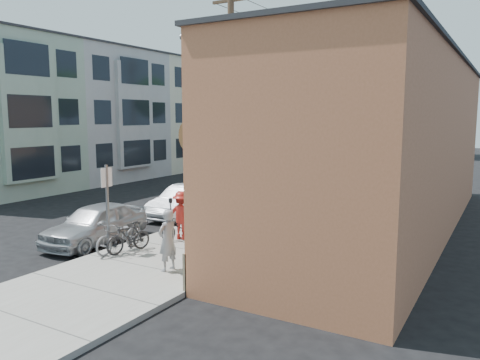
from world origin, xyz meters
The scene contains 27 objects.
ground centered at (0.00, 0.00, 0.00)m, with size 120.00×120.00×0.00m, color black.
sidewalk centered at (4.25, 11.00, 0.07)m, with size 4.50×58.00×0.15m, color gray.
cafe_building centered at (8.99, 4.99, 3.30)m, with size 6.60×20.20×6.61m.
apartment_row centered at (-11.85, 14.00, 4.50)m, with size 6.30×32.00×9.00m.
end_cap_building centered at (-2.00, 42.00, 6.00)m, with size 18.00×8.00×12.00m, color #A8A7A3.
sign_post centered at (2.35, -3.47, 1.83)m, with size 0.07×0.45×2.80m.
parking_meter_near centered at (2.25, -0.21, 0.98)m, with size 0.14×0.14×1.24m.
parking_meter_far centered at (2.25, 8.48, 0.98)m, with size 0.14×0.14×1.24m.
utility_pole_near centered at (2.39, 3.88, 5.41)m, with size 3.57×0.28×10.00m.
utility_pole_far centered at (2.45, 21.68, 5.34)m, with size 1.80×0.28×10.00m.
tree_bare centered at (2.80, 7.79, 3.34)m, with size 0.24×0.24×6.38m.
tree_leafy_mid centered at (2.80, 14.38, 6.35)m, with size 4.13×4.13×8.28m.
tree_leafy_far centered at (2.80, 25.28, 6.40)m, with size 4.53×4.53×8.53m.
patio_chair_a centered at (6.03, -1.21, 0.59)m, with size 0.50×0.50×0.88m, color #134414, non-canonical shape.
patio_chair_b centered at (5.91, -2.92, 0.59)m, with size 0.50×0.50×0.88m, color #134414, non-canonical shape.
patron_grey centered at (5.12, -3.95, 1.02)m, with size 0.64×0.42×1.74m, color gray.
patron_green centered at (5.99, -1.39, 1.01)m, with size 0.84×0.65×1.72m, color #276130.
cyclist centered at (3.38, -1.02, 1.00)m, with size 1.10×0.63×1.71m, color maroon.
cyclist_bike centered at (3.38, -1.02, 0.58)m, with size 0.57×1.63×0.85m, color black.
parked_bike_a centered at (2.91, -3.18, 0.63)m, with size 0.45×1.60×0.96m, color black.
parked_bike_b centered at (2.59, -3.26, 0.66)m, with size 0.67×1.93×1.01m, color slate.
car_0 centered at (0.80, -2.58, 0.72)m, with size 1.69×4.20×1.43m, color #A6A9AE.
car_1 centered at (0.80, 2.59, 0.69)m, with size 1.47×4.21×1.39m, color silver.
car_2 centered at (0.80, 8.57, 0.75)m, with size 2.11×5.18×1.50m, color black.
car_3 centered at (0.80, 14.12, 0.68)m, with size 2.27×4.92×1.37m, color silver.
car_4 centered at (0.80, 19.24, 0.71)m, with size 1.51×4.32×1.42m, color #ABAEB3.
bus centered at (-1.78, 25.24, 1.48)m, with size 2.48×10.61×2.95m, color silver.
Camera 1 is at (13.23, -13.89, 4.45)m, focal length 35.00 mm.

